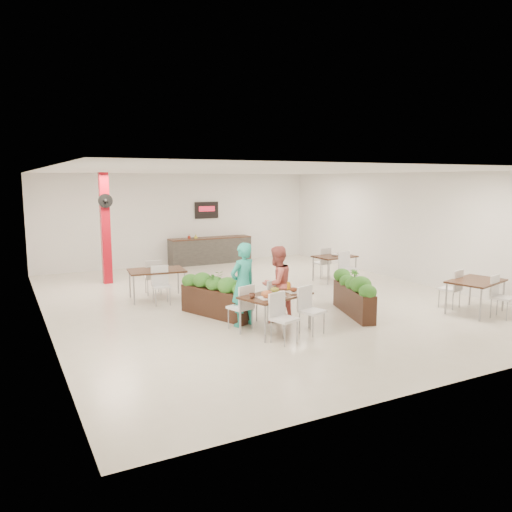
{
  "coord_description": "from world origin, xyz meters",
  "views": [
    {
      "loc": [
        -5.76,
        -10.88,
        3.0
      ],
      "look_at": [
        -0.06,
        0.06,
        1.1
      ],
      "focal_mm": 35.0,
      "sensor_mm": 36.0,
      "label": 1
    }
  ],
  "objects_px": {
    "planter_right": "(354,293)",
    "side_table_c": "(476,285)",
    "service_counter": "(210,250)",
    "diner_man": "(243,285)",
    "main_table": "(275,300)",
    "side_table_a": "(157,274)",
    "side_table_b": "(335,260)",
    "red_column": "(105,227)",
    "planter_left": "(215,294)",
    "diner_woman": "(277,284)"
  },
  "relations": [
    {
      "from": "service_counter",
      "to": "planter_left",
      "type": "relative_size",
      "value": 1.61
    },
    {
      "from": "diner_man",
      "to": "side_table_b",
      "type": "distance_m",
      "value": 5.35
    },
    {
      "from": "main_table",
      "to": "planter_left",
      "type": "xyz_separation_m",
      "value": [
        -0.65,
        1.54,
        -0.12
      ]
    },
    {
      "from": "side_table_b",
      "to": "side_table_c",
      "type": "bearing_deg",
      "value": -86.41
    },
    {
      "from": "service_counter",
      "to": "diner_man",
      "type": "relative_size",
      "value": 1.73
    },
    {
      "from": "side_table_b",
      "to": "diner_man",
      "type": "bearing_deg",
      "value": -151.46
    },
    {
      "from": "red_column",
      "to": "planter_right",
      "type": "xyz_separation_m",
      "value": [
        4.19,
        -6.06,
        -1.14
      ]
    },
    {
      "from": "diner_man",
      "to": "planter_left",
      "type": "xyz_separation_m",
      "value": [
        -0.26,
        0.88,
        -0.35
      ]
    },
    {
      "from": "planter_right",
      "to": "side_table_c",
      "type": "height_order",
      "value": "planter_right"
    },
    {
      "from": "service_counter",
      "to": "side_table_b",
      "type": "xyz_separation_m",
      "value": [
        2.1,
        -4.62,
        0.14
      ]
    },
    {
      "from": "service_counter",
      "to": "main_table",
      "type": "height_order",
      "value": "service_counter"
    },
    {
      "from": "main_table",
      "to": "side_table_c",
      "type": "height_order",
      "value": "same"
    },
    {
      "from": "diner_man",
      "to": "diner_woman",
      "type": "relative_size",
      "value": 1.08
    },
    {
      "from": "side_table_c",
      "to": "service_counter",
      "type": "bearing_deg",
      "value": 91.61
    },
    {
      "from": "service_counter",
      "to": "side_table_b",
      "type": "distance_m",
      "value": 5.07
    },
    {
      "from": "main_table",
      "to": "planter_right",
      "type": "bearing_deg",
      "value": 7.41
    },
    {
      "from": "red_column",
      "to": "diner_woman",
      "type": "bearing_deg",
      "value": -66.91
    },
    {
      "from": "red_column",
      "to": "planter_right",
      "type": "distance_m",
      "value": 7.45
    },
    {
      "from": "service_counter",
      "to": "diner_woman",
      "type": "distance_m",
      "value": 7.71
    },
    {
      "from": "side_table_c",
      "to": "diner_woman",
      "type": "bearing_deg",
      "value": 145.45
    },
    {
      "from": "side_table_b",
      "to": "red_column",
      "type": "bearing_deg",
      "value": 151.01
    },
    {
      "from": "planter_right",
      "to": "side_table_c",
      "type": "bearing_deg",
      "value": -24.07
    },
    {
      "from": "planter_left",
      "to": "diner_woman",
      "type": "bearing_deg",
      "value": -39.92
    },
    {
      "from": "red_column",
      "to": "side_table_b",
      "type": "relative_size",
      "value": 1.94
    },
    {
      "from": "diner_man",
      "to": "side_table_b",
      "type": "height_order",
      "value": "diner_man"
    },
    {
      "from": "service_counter",
      "to": "planter_left",
      "type": "bearing_deg",
      "value": -111.55
    },
    {
      "from": "red_column",
      "to": "service_counter",
      "type": "bearing_deg",
      "value": 25.0
    },
    {
      "from": "red_column",
      "to": "service_counter",
      "type": "distance_m",
      "value": 4.56
    },
    {
      "from": "side_table_b",
      "to": "side_table_c",
      "type": "relative_size",
      "value": 0.99
    },
    {
      "from": "main_table",
      "to": "planter_left",
      "type": "relative_size",
      "value": 1.02
    },
    {
      "from": "service_counter",
      "to": "planter_left",
      "type": "height_order",
      "value": "service_counter"
    },
    {
      "from": "diner_man",
      "to": "side_table_c",
      "type": "relative_size",
      "value": 1.04
    },
    {
      "from": "side_table_a",
      "to": "planter_left",
      "type": "bearing_deg",
      "value": -67.24
    },
    {
      "from": "main_table",
      "to": "side_table_a",
      "type": "relative_size",
      "value": 1.15
    },
    {
      "from": "red_column",
      "to": "diner_man",
      "type": "bearing_deg",
      "value": -74.06
    },
    {
      "from": "diner_man",
      "to": "planter_right",
      "type": "relative_size",
      "value": 0.92
    },
    {
      "from": "service_counter",
      "to": "side_table_c",
      "type": "relative_size",
      "value": 1.79
    },
    {
      "from": "red_column",
      "to": "main_table",
      "type": "height_order",
      "value": "red_column"
    },
    {
      "from": "planter_left",
      "to": "red_column",
      "type": "bearing_deg",
      "value": 105.9
    },
    {
      "from": "planter_left",
      "to": "side_table_c",
      "type": "height_order",
      "value": "planter_left"
    },
    {
      "from": "side_table_b",
      "to": "main_table",
      "type": "bearing_deg",
      "value": -143.36
    },
    {
      "from": "side_table_a",
      "to": "side_table_b",
      "type": "bearing_deg",
      "value": 4.66
    },
    {
      "from": "side_table_b",
      "to": "planter_right",
      "type": "bearing_deg",
      "value": -124.69
    },
    {
      "from": "main_table",
      "to": "side_table_c",
      "type": "xyz_separation_m",
      "value": [
        4.72,
        -0.86,
        0.0
      ]
    },
    {
      "from": "red_column",
      "to": "side_table_a",
      "type": "height_order",
      "value": "red_column"
    },
    {
      "from": "side_table_b",
      "to": "planter_left",
      "type": "bearing_deg",
      "value": -161.29
    },
    {
      "from": "diner_man",
      "to": "diner_woman",
      "type": "distance_m",
      "value": 0.8
    },
    {
      "from": "service_counter",
      "to": "diner_man",
      "type": "bearing_deg",
      "value": -107.48
    },
    {
      "from": "main_table",
      "to": "side_table_b",
      "type": "relative_size",
      "value": 1.15
    },
    {
      "from": "planter_left",
      "to": "side_table_c",
      "type": "xyz_separation_m",
      "value": [
        5.37,
        -2.4,
        0.12
      ]
    }
  ]
}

